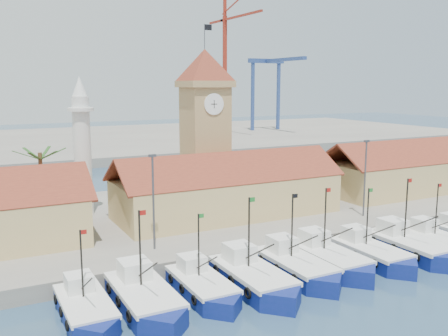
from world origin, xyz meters
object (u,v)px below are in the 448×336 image
boat_5 (330,260)px  boat_0 (86,311)px  minaret (82,146)px  clock_tower (205,124)px

boat_5 → boat_0: bearing=179.8°
boat_0 → minaret: bearing=77.9°
clock_tower → minaret: bearing=172.4°
boat_5 → clock_tower: bearing=95.0°
boat_5 → clock_tower: (-1.97, 22.69, 11.15)m
boat_5 → minaret: 31.26m
clock_tower → boat_5: bearing=-85.0°
minaret → boat_5: bearing=-55.5°
clock_tower → boat_0: bearing=-131.9°
boat_0 → minaret: minaret is taller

